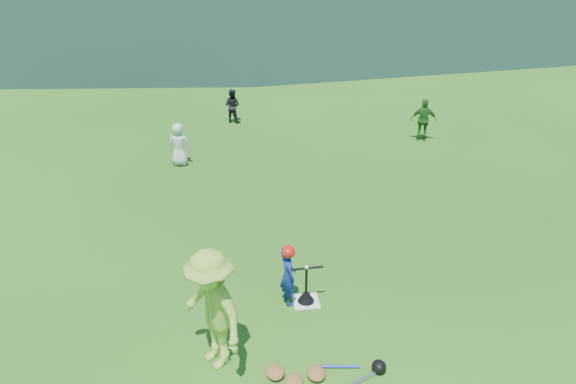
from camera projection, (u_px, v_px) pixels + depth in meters
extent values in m
plane|color=#1A4E12|center=(306.00, 302.00, 9.91)|extent=(120.00, 120.00, 0.00)
cube|color=silver|center=(306.00, 301.00, 9.90)|extent=(0.45, 0.45, 0.02)
sphere|color=white|center=(307.00, 267.00, 9.57)|extent=(0.08, 0.08, 0.08)
imported|color=navy|center=(288.00, 275.00, 9.66)|extent=(0.34, 0.45, 1.12)
imported|color=#8FC339|center=(212.00, 310.00, 8.17)|extent=(1.32, 1.48, 1.99)
imported|color=silver|center=(179.00, 145.00, 14.82)|extent=(0.63, 0.47, 1.15)
imported|color=black|center=(232.00, 106.00, 17.76)|extent=(0.66, 0.61, 1.08)
imported|color=#20611D|center=(424.00, 120.00, 16.33)|extent=(0.80, 0.50, 1.26)
cone|color=black|center=(306.00, 297.00, 9.86)|extent=(0.30, 0.30, 0.18)
cylinder|color=black|center=(306.00, 281.00, 9.70)|extent=(0.04, 0.04, 0.50)
ellipsoid|color=red|center=(288.00, 252.00, 9.43)|extent=(0.24, 0.26, 0.22)
cylinder|color=black|center=(306.00, 268.00, 9.60)|extent=(0.62, 0.05, 0.07)
ellipsoid|color=olive|center=(294.00, 382.00, 8.17)|extent=(0.28, 0.34, 0.13)
ellipsoid|color=olive|center=(316.00, 373.00, 8.32)|extent=(0.28, 0.34, 0.13)
ellipsoid|color=olive|center=(275.00, 372.00, 8.34)|extent=(0.28, 0.34, 0.13)
cylinder|color=silver|center=(356.00, 383.00, 8.20)|extent=(0.68, 0.35, 0.06)
cylinder|color=#263FA5|center=(337.00, 366.00, 8.49)|extent=(0.68, 0.14, 0.05)
ellipsoid|color=black|center=(379.00, 367.00, 8.39)|extent=(0.22, 0.24, 0.19)
cube|color=gray|center=(235.00, 6.00, 34.29)|extent=(70.00, 0.03, 1.20)
cylinder|color=gray|center=(235.00, 6.00, 34.29)|extent=(0.07, 0.07, 1.30)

